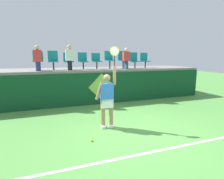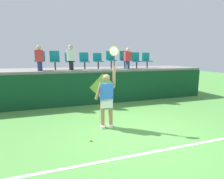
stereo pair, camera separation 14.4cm
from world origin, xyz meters
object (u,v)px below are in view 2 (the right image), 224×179
object	(u,v)px
stadium_chair_6	(124,59)
stadium_chair_8	(147,60)
stadium_chair_1	(55,60)
stadium_chair_5	(111,59)
spectator_1	(128,58)
stadium_chair_4	(98,60)
water_bottle	(127,67)
stadium_chair_3	(84,60)
tennis_player	(107,98)
stadium_chair_7	(136,60)
tennis_ball	(90,140)
spectator_0	(71,57)
stadium_chair_0	(40,60)
spectator_2	(39,58)
stadium_chair_2	(70,60)

from	to	relation	value
stadium_chair_6	stadium_chair_8	world-z (taller)	stadium_chair_6
stadium_chair_1	stadium_chair_8	bearing A→B (deg)	-0.03
stadium_chair_5	spectator_1	world-z (taller)	spectator_1
stadium_chair_4	water_bottle	bearing A→B (deg)	-23.04
water_bottle	stadium_chair_3	distance (m)	2.13
stadium_chair_4	stadium_chair_6	world-z (taller)	stadium_chair_6
tennis_player	water_bottle	size ratio (longest dim) A/B	11.18
stadium_chair_7	spectator_1	world-z (taller)	spectator_1
tennis_player	stadium_chair_5	bearing A→B (deg)	69.76
stadium_chair_6	stadium_chair_7	distance (m)	0.69
tennis_ball	stadium_chair_8	bearing A→B (deg)	47.47
stadium_chair_4	spectator_1	distance (m)	1.49
tennis_player	stadium_chair_7	size ratio (longest dim) A/B	3.00
stadium_chair_4	spectator_0	distance (m)	1.45
tennis_ball	stadium_chair_7	size ratio (longest dim) A/B	0.08
stadium_chair_0	stadium_chair_4	bearing A→B (deg)	-0.02
tennis_ball	stadium_chair_0	size ratio (longest dim) A/B	0.08
tennis_player	spectator_1	world-z (taller)	spectator_1
stadium_chair_5	spectator_1	size ratio (longest dim) A/B	0.86
stadium_chair_6	stadium_chair_7	xyz separation A→B (m)	(0.69, 0.00, -0.06)
stadium_chair_6	spectator_2	world-z (taller)	spectator_2
stadium_chair_0	stadium_chair_5	size ratio (longest dim) A/B	0.94
tennis_player	spectator_2	distance (m)	3.99
stadium_chair_4	spectator_1	size ratio (longest dim) A/B	0.76
water_bottle	spectator_2	world-z (taller)	spectator_2
water_bottle	stadium_chair_3	xyz separation A→B (m)	(-2.02, 0.58, 0.33)
stadium_chair_2	stadium_chair_7	world-z (taller)	stadium_chair_7
stadium_chair_8	spectator_1	xyz separation A→B (m)	(-1.32, -0.46, 0.09)
stadium_chair_1	stadium_chair_2	size ratio (longest dim) A/B	1.10
tennis_player	stadium_chair_3	bearing A→B (deg)	90.03
stadium_chair_2	spectator_1	distance (m)	2.82
stadium_chair_5	spectator_0	world-z (taller)	spectator_0
stadium_chair_7	tennis_player	bearing A→B (deg)	-127.08
stadium_chair_1	spectator_1	xyz separation A→B (m)	(3.46, -0.47, 0.06)
tennis_ball	stadium_chair_1	bearing A→B (deg)	98.56
stadium_chair_0	stadium_chair_3	world-z (taller)	stadium_chair_0
spectator_2	stadium_chair_0	bearing A→B (deg)	90.00
tennis_player	tennis_ball	world-z (taller)	tennis_player
stadium_chair_4	stadium_chair_6	xyz separation A→B (m)	(1.42, 0.01, 0.06)
stadium_chair_1	water_bottle	bearing A→B (deg)	-9.74
tennis_ball	spectator_2	xyz separation A→B (m)	(-1.31, 4.03, 2.12)
stadium_chair_8	tennis_player	bearing A→B (deg)	-132.86
stadium_chair_1	stadium_chair_8	distance (m)	4.78
stadium_chair_2	spectator_2	size ratio (longest dim) A/B	0.74
spectator_2	stadium_chair_7	bearing A→B (deg)	5.39
tennis_player	stadium_chair_0	xyz separation A→B (m)	(-2.01, 3.67, 1.12)
stadium_chair_5	stadium_chair_4	bearing A→B (deg)	-179.55
tennis_player	stadium_chair_3	distance (m)	3.83
tennis_ball	water_bottle	world-z (taller)	water_bottle
stadium_chair_1	stadium_chair_5	bearing A→B (deg)	-0.06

